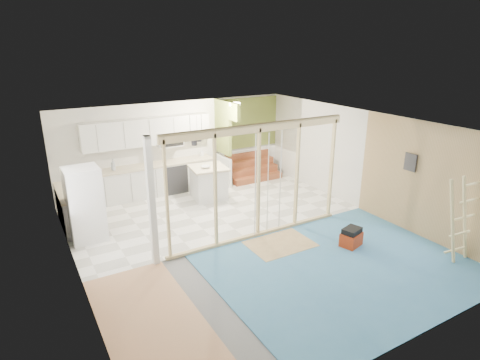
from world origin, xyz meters
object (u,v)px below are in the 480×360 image
toolbox (351,238)px  ladder (460,219)px  fridge (85,205)px  island (209,183)px

toolbox → ladder: bearing=-64.5°
fridge → toolbox: size_ratio=3.18×
fridge → toolbox: 5.81m
fridge → island: size_ratio=1.56×
island → fridge: bearing=-157.8°
fridge → ladder: (6.16, -4.66, 0.07)m
fridge → ladder: 7.73m
island → toolbox: (1.42, -4.07, -0.26)m
island → ladder: (2.76, -5.56, 0.44)m
fridge → island: fridge is taller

